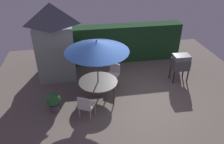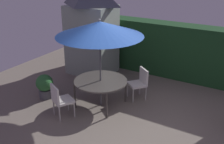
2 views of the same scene
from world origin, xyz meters
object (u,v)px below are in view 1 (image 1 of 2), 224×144
object	(u,v)px
chair_near_shed	(113,72)
potted_plant_by_shed	(54,101)
bbq_grill	(181,63)
patio_table	(98,82)
chair_far_side	(86,105)
patio_umbrella	(97,46)
garden_shed	(55,42)

from	to	relation	value
chair_near_shed	potted_plant_by_shed	world-z (taller)	chair_near_shed
potted_plant_by_shed	bbq_grill	bearing A→B (deg)	12.66
chair_near_shed	potted_plant_by_shed	bearing A→B (deg)	-149.67
patio_table	potted_plant_by_shed	world-z (taller)	patio_table
bbq_grill	chair_near_shed	size ratio (longest dim) A/B	1.33
potted_plant_by_shed	chair_far_side	bearing A→B (deg)	-27.87
patio_umbrella	chair_near_shed	size ratio (longest dim) A/B	2.68
chair_near_shed	chair_far_side	distance (m)	2.34
garden_shed	patio_table	world-z (taller)	garden_shed
patio_umbrella	potted_plant_by_shed	distance (m)	2.46
garden_shed	patio_table	size ratio (longest dim) A/B	2.25
garden_shed	chair_near_shed	xyz separation A→B (m)	(2.30, -0.95, -1.14)
garden_shed	patio_umbrella	distance (m)	2.49
patio_umbrella	chair_far_side	distance (m)	2.02
patio_table	patio_umbrella	xyz separation A→B (m)	(-0.00, 0.00, 1.47)
chair_near_shed	chair_far_side	size ratio (longest dim) A/B	1.00
garden_shed	patio_umbrella	xyz separation A→B (m)	(1.57, -1.87, 0.51)
patio_umbrella	chair_near_shed	distance (m)	2.02
patio_umbrella	patio_table	bearing A→B (deg)	-14.04
bbq_grill	potted_plant_by_shed	xyz separation A→B (m)	(-5.20, -1.17, -0.45)
garden_shed	chair_far_side	size ratio (longest dim) A/B	3.61
bbq_grill	chair_far_side	world-z (taller)	bbq_grill
garden_shed	chair_near_shed	world-z (taller)	garden_shed
garden_shed	patio_umbrella	bearing A→B (deg)	-50.08
bbq_grill	chair_far_side	xyz separation A→B (m)	(-4.11, -1.75, -0.33)
patio_umbrella	chair_far_side	size ratio (longest dim) A/B	2.68
patio_umbrella	potted_plant_by_shed	world-z (taller)	patio_umbrella
patio_table	potted_plant_by_shed	bearing A→B (deg)	-164.03
patio_table	chair_far_side	xyz separation A→B (m)	(-0.54, -1.05, -0.18)
patio_umbrella	chair_near_shed	world-z (taller)	patio_umbrella
patio_table	potted_plant_by_shed	size ratio (longest dim) A/B	2.01
chair_near_shed	patio_table	bearing A→B (deg)	-128.70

